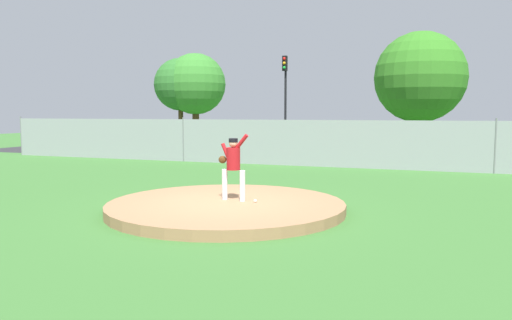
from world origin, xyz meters
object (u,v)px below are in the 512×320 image
(pitcher_youth, at_px, (233,162))
(baseball, at_px, (255,201))
(parked_car_slate, at_px, (476,145))
(parked_car_teal, at_px, (256,141))
(traffic_cone_orange, at_px, (180,152))
(traffic_light_near, at_px, (285,87))

(pitcher_youth, xyz_separation_m, baseball, (0.58, -0.06, -0.87))
(parked_car_slate, relative_size, parked_car_teal, 1.13)
(parked_car_slate, height_order, parked_car_teal, parked_car_slate)
(parked_car_slate, bearing_deg, traffic_cone_orange, -167.79)
(traffic_cone_orange, bearing_deg, pitcher_youth, -55.65)
(parked_car_slate, xyz_separation_m, parked_car_teal, (-11.07, -0.04, -0.03))
(baseball, distance_m, traffic_light_near, 19.21)
(parked_car_slate, distance_m, traffic_cone_orange, 14.42)
(parked_car_teal, xyz_separation_m, traffic_cone_orange, (-3.02, -3.01, -0.51))
(pitcher_youth, relative_size, traffic_cone_orange, 2.88)
(pitcher_youth, relative_size, parked_car_slate, 0.34)
(parked_car_slate, height_order, traffic_cone_orange, parked_car_slate)
(baseball, relative_size, traffic_cone_orange, 0.13)
(traffic_cone_orange, bearing_deg, parked_car_slate, 12.21)
(pitcher_youth, distance_m, parked_car_teal, 15.26)
(baseball, relative_size, traffic_light_near, 0.01)
(parked_car_teal, relative_size, traffic_cone_orange, 7.41)
(parked_car_teal, height_order, traffic_cone_orange, parked_car_teal)
(pitcher_youth, bearing_deg, baseball, -5.84)
(parked_car_teal, bearing_deg, pitcher_youth, -71.58)
(parked_car_teal, bearing_deg, baseball, -69.62)
(pitcher_youth, xyz_separation_m, parked_car_slate, (6.24, 14.52, -0.33))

